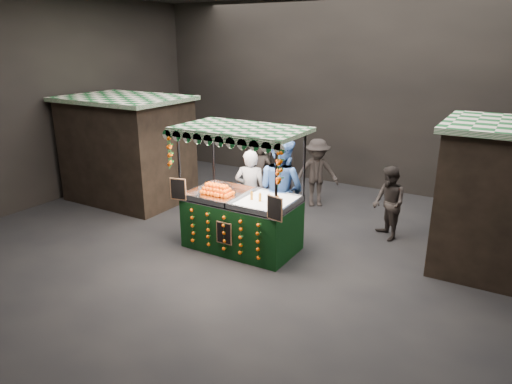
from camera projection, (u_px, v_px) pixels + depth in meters
The scene contains 11 objects.
ground at pixel (259, 249), 9.01m from camera, with size 12.00×12.00×0.00m, color black.
market_hall at pixel (260, 71), 7.95m from camera, with size 12.10×10.10×5.05m.
neighbour_stall_left at pixel (128, 149), 11.54m from camera, with size 3.00×2.20×2.60m.
juice_stall at pixel (241, 213), 8.82m from camera, with size 2.47×1.45×2.39m.
vendor_grey at pixel (250, 192), 9.58m from camera, with size 0.76×0.63×1.79m.
vendor_blue at pixel (281, 189), 9.21m from camera, with size 1.19×1.02×2.11m.
shopper_0 at pixel (260, 174), 11.34m from camera, with size 0.62×0.47×1.52m.
shopper_1 at pixel (389, 203), 9.29m from camera, with size 0.92×0.93×1.51m.
shopper_2 at pixel (261, 168), 11.64m from camera, with size 1.05×0.68×1.66m.
shopper_3 at pixel (317, 173), 11.16m from camera, with size 1.24×1.11×1.67m.
shopper_4 at pixel (280, 161), 12.28m from camera, with size 0.97×0.95×1.68m.
Camera 1 is at (4.11, -7.11, 3.87)m, focal length 32.28 mm.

